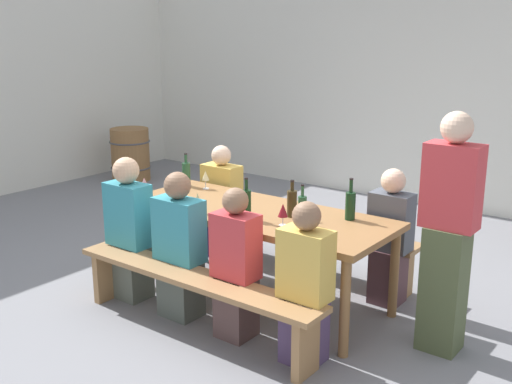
% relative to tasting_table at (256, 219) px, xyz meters
% --- Properties ---
extents(ground_plane, '(24.00, 24.00, 0.00)m').
position_rel_tasting_table_xyz_m(ground_plane, '(0.00, 0.00, -0.68)').
color(ground_plane, slate).
extents(back_wall, '(14.00, 0.20, 3.20)m').
position_rel_tasting_table_xyz_m(back_wall, '(0.00, 3.62, 0.92)').
color(back_wall, silver).
rests_on(back_wall, ground).
extents(tasting_table, '(2.21, 0.87, 0.75)m').
position_rel_tasting_table_xyz_m(tasting_table, '(0.00, 0.00, 0.00)').
color(tasting_table, olive).
rests_on(tasting_table, ground).
extents(bench_near, '(2.11, 0.30, 0.45)m').
position_rel_tasting_table_xyz_m(bench_near, '(0.00, -0.74, -0.32)').
color(bench_near, '#9E7247').
rests_on(bench_near, ground).
extents(bench_far, '(2.11, 0.30, 0.45)m').
position_rel_tasting_table_xyz_m(bench_far, '(0.00, 0.74, -0.32)').
color(bench_far, '#9E7247').
rests_on(bench_far, ground).
extents(wine_bottle_0, '(0.08, 0.08, 0.29)m').
position_rel_tasting_table_xyz_m(wine_bottle_0, '(0.32, 0.03, 0.18)').
color(wine_bottle_0, '#332814').
rests_on(wine_bottle_0, tasting_table).
extents(wine_bottle_1, '(0.06, 0.06, 0.30)m').
position_rel_tasting_table_xyz_m(wine_bottle_1, '(0.48, -0.08, 0.18)').
color(wine_bottle_1, '#234C2D').
rests_on(wine_bottle_1, tasting_table).
extents(wine_bottle_2, '(0.07, 0.07, 0.32)m').
position_rel_tasting_table_xyz_m(wine_bottle_2, '(0.08, -0.22, 0.19)').
color(wine_bottle_2, '#143319').
rests_on(wine_bottle_2, tasting_table).
extents(wine_bottle_3, '(0.08, 0.08, 0.32)m').
position_rel_tasting_table_xyz_m(wine_bottle_3, '(0.70, 0.24, 0.19)').
color(wine_bottle_3, '#143319').
rests_on(wine_bottle_3, tasting_table).
extents(wine_bottle_4, '(0.07, 0.07, 0.30)m').
position_rel_tasting_table_xyz_m(wine_bottle_4, '(-0.98, 0.24, 0.19)').
color(wine_bottle_4, '#234C2D').
rests_on(wine_bottle_4, tasting_table).
extents(wine_glass_0, '(0.07, 0.07, 0.16)m').
position_rel_tasting_table_xyz_m(wine_glass_0, '(-0.77, 0.27, 0.19)').
color(wine_glass_0, silver).
rests_on(wine_glass_0, tasting_table).
extents(wine_glass_1, '(0.06, 0.06, 0.16)m').
position_rel_tasting_table_xyz_m(wine_glass_1, '(-0.32, -0.33, 0.18)').
color(wine_glass_1, silver).
rests_on(wine_glass_1, tasting_table).
extents(wine_glass_2, '(0.08, 0.08, 0.16)m').
position_rel_tasting_table_xyz_m(wine_glass_2, '(-1.00, -0.25, 0.19)').
color(wine_glass_2, silver).
rests_on(wine_glass_2, tasting_table).
extents(wine_glass_3, '(0.07, 0.07, 0.17)m').
position_rel_tasting_table_xyz_m(wine_glass_3, '(0.39, -0.19, 0.18)').
color(wine_glass_3, silver).
rests_on(wine_glass_3, tasting_table).
extents(seated_guest_near_0, '(0.37, 0.24, 1.17)m').
position_rel_tasting_table_xyz_m(seated_guest_near_0, '(-0.83, -0.59, -0.12)').
color(seated_guest_near_0, '#53584B').
rests_on(seated_guest_near_0, ground).
extents(seated_guest_near_1, '(0.39, 0.24, 1.13)m').
position_rel_tasting_table_xyz_m(seated_guest_near_1, '(-0.27, -0.59, -0.14)').
color(seated_guest_near_1, '#4C5249').
rests_on(seated_guest_near_1, ground).
extents(seated_guest_near_2, '(0.32, 0.24, 1.10)m').
position_rel_tasting_table_xyz_m(seated_guest_near_2, '(0.27, -0.59, -0.16)').
color(seated_guest_near_2, brown).
rests_on(seated_guest_near_2, ground).
extents(seated_guest_near_3, '(0.33, 0.24, 1.10)m').
position_rel_tasting_table_xyz_m(seated_guest_near_3, '(0.84, -0.59, -0.16)').
color(seated_guest_near_3, '#4F3B60').
rests_on(seated_guest_near_3, ground).
extents(seated_guest_far_0, '(0.37, 0.24, 1.09)m').
position_rel_tasting_table_xyz_m(seated_guest_far_0, '(-0.85, 0.59, -0.17)').
color(seated_guest_far_0, navy).
rests_on(seated_guest_far_0, ground).
extents(seated_guest_far_1, '(0.32, 0.24, 1.10)m').
position_rel_tasting_table_xyz_m(seated_guest_far_1, '(0.88, 0.59, -0.15)').
color(seated_guest_far_1, '#55363C').
rests_on(seated_guest_far_1, ground).
extents(standing_host, '(0.36, 0.24, 1.64)m').
position_rel_tasting_table_xyz_m(standing_host, '(1.49, 0.12, 0.12)').
color(standing_host, '#4A5434').
rests_on(standing_host, ground).
extents(wine_barrel, '(0.58, 0.58, 0.76)m').
position_rel_tasting_table_xyz_m(wine_barrel, '(-3.94, 2.16, -0.30)').
color(wine_barrel, olive).
rests_on(wine_barrel, ground).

